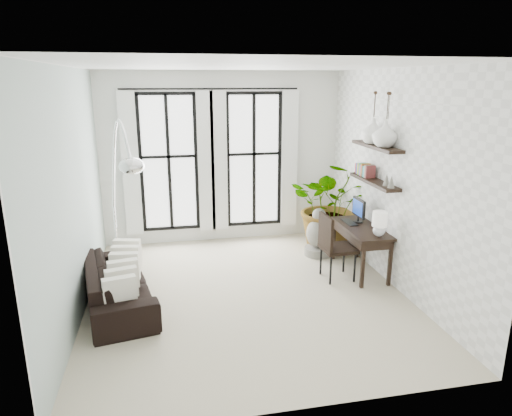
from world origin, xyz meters
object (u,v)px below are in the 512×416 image
object	(u,v)px
sofa	(118,284)
buddha	(318,236)
desk	(362,231)
arc_lamp	(120,160)
desk_chair	(333,243)
plant	(332,205)

from	to	relation	value
sofa	buddha	world-z (taller)	buddha
desk	arc_lamp	xyz separation A→B (m)	(-3.64, 0.27, 1.22)
arc_lamp	sofa	bearing A→B (deg)	-99.46
arc_lamp	desk_chair	bearing A→B (deg)	-7.27
desk	arc_lamp	bearing A→B (deg)	175.70
plant	arc_lamp	bearing A→B (deg)	-165.70
plant	sofa	bearing A→B (deg)	-157.43
plant	buddha	bearing A→B (deg)	-139.90
desk_chair	buddha	size ratio (longest dim) A/B	1.22
desk	buddha	size ratio (longest dim) A/B	1.50
desk	desk_chair	world-z (taller)	desk
desk	desk_chair	bearing A→B (deg)	-167.10
desk	arc_lamp	distance (m)	3.85
desk	plant	bearing A→B (deg)	93.50
sofa	desk_chair	world-z (taller)	desk_chair
sofa	desk	size ratio (longest dim) A/B	1.60
plant	desk_chair	distance (m)	1.41
sofa	desk_chair	distance (m)	3.23
sofa	plant	world-z (taller)	plant
desk	arc_lamp	world-z (taller)	arc_lamp
desk	buddha	world-z (taller)	desk
plant	arc_lamp	distance (m)	3.85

